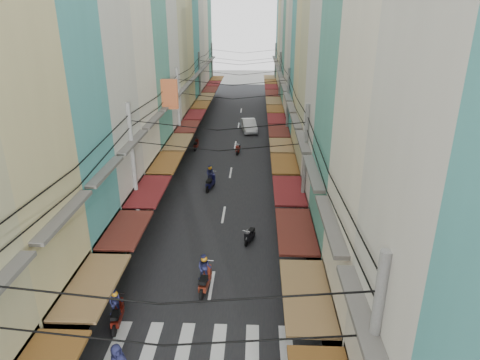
% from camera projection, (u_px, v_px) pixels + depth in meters
% --- Properties ---
extents(ground, '(160.00, 160.00, 0.00)m').
position_uv_depth(ground, '(215.00, 264.00, 23.29)').
color(ground, slate).
rests_on(ground, ground).
extents(road, '(10.00, 80.00, 0.02)m').
position_uv_depth(road, '(234.00, 151.00, 41.84)').
color(road, black).
rests_on(road, ground).
extents(sidewalk_left, '(3.00, 80.00, 0.06)m').
position_uv_depth(sidewalk_left, '(168.00, 150.00, 42.07)').
color(sidewalk_left, gray).
rests_on(sidewalk_left, ground).
extents(sidewalk_right, '(3.00, 80.00, 0.06)m').
position_uv_depth(sidewalk_right, '(301.00, 152.00, 41.59)').
color(sidewalk_right, gray).
rests_on(sidewalk_right, ground).
extents(crosswalk, '(7.55, 2.40, 0.01)m').
position_uv_depth(crosswalk, '(202.00, 343.00, 17.71)').
color(crosswalk, silver).
rests_on(crosswalk, ground).
extents(building_row_left, '(7.80, 67.67, 23.70)m').
position_uv_depth(building_row_left, '(136.00, 50.00, 35.32)').
color(building_row_left, beige).
rests_on(building_row_left, ground).
extents(building_row_right, '(7.80, 68.98, 22.59)m').
position_uv_depth(building_row_right, '(329.00, 56.00, 34.76)').
color(building_row_right, teal).
rests_on(building_row_right, ground).
extents(utility_poles, '(10.20, 66.13, 8.20)m').
position_uv_depth(utility_poles, '(231.00, 93.00, 34.77)').
color(utility_poles, gray).
rests_on(utility_poles, ground).
extents(white_car, '(5.13, 2.65, 1.73)m').
position_uv_depth(white_car, '(249.00, 131.00, 48.62)').
color(white_car, silver).
rests_on(white_car, ground).
extents(bicycle, '(1.70, 1.14, 1.09)m').
position_uv_depth(bicycle, '(311.00, 239.00, 25.86)').
color(bicycle, black).
rests_on(bicycle, ground).
extents(moving_scooters, '(6.07, 27.24, 2.01)m').
position_uv_depth(moving_scooters, '(200.00, 217.00, 27.38)').
color(moving_scooters, black).
rests_on(moving_scooters, ground).
extents(parked_scooters, '(13.36, 14.42, 1.00)m').
position_uv_depth(parked_scooters, '(323.00, 318.00, 18.51)').
color(parked_scooters, black).
rests_on(parked_scooters, ground).
extents(pedestrians, '(14.08, 26.68, 2.25)m').
position_uv_depth(pedestrians, '(153.00, 210.00, 27.10)').
color(pedestrians, '#2B212C').
rests_on(pedestrians, ground).
extents(market_umbrella, '(2.37, 2.37, 2.50)m').
position_uv_depth(market_umbrella, '(363.00, 306.00, 16.56)').
color(market_umbrella, '#B2B2B7').
rests_on(market_umbrella, ground).
extents(traffic_sign, '(0.10, 0.60, 2.75)m').
position_uv_depth(traffic_sign, '(322.00, 252.00, 20.62)').
color(traffic_sign, gray).
rests_on(traffic_sign, ground).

